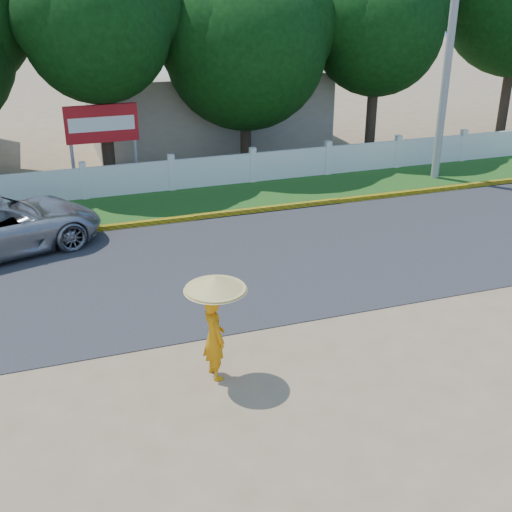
% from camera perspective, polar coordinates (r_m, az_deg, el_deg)
% --- Properties ---
extents(ground, '(120.00, 120.00, 0.00)m').
position_cam_1_polar(ground, '(13.21, 2.83, -8.51)').
color(ground, '#9E8460').
rests_on(ground, ground).
extents(road, '(60.00, 7.00, 0.02)m').
position_cam_1_polar(road, '(16.96, -2.72, -0.75)').
color(road, '#38383A').
rests_on(road, ground).
extents(grass_verge, '(60.00, 3.50, 0.03)m').
position_cam_1_polar(grass_verge, '(21.70, -6.63, 4.73)').
color(grass_verge, '#2D601E').
rests_on(grass_verge, ground).
extents(curb, '(40.00, 0.18, 0.16)m').
position_cam_1_polar(curb, '(20.12, -5.57, 3.42)').
color(curb, yellow).
rests_on(curb, ground).
extents(fence, '(40.00, 0.10, 1.10)m').
position_cam_1_polar(fence, '(22.90, -7.50, 7.11)').
color(fence, silver).
rests_on(fence, ground).
extents(building_near, '(10.00, 6.00, 3.20)m').
position_cam_1_polar(building_near, '(29.75, -4.58, 13.19)').
color(building_near, '#B7AD99').
rests_on(building_near, ground).
extents(utility_pole, '(0.28, 0.28, 8.64)m').
position_cam_1_polar(utility_pole, '(24.38, 16.71, 16.44)').
color(utility_pole, gray).
rests_on(utility_pole, ground).
extents(monk_with_parasol, '(1.16, 1.16, 2.11)m').
position_cam_1_polar(monk_with_parasol, '(11.80, -3.70, -5.01)').
color(monk_with_parasol, orange).
rests_on(monk_with_parasol, ground).
extents(billboard, '(2.50, 0.13, 2.95)m').
position_cam_1_polar(billboard, '(23.26, -13.53, 10.98)').
color(billboard, gray).
rests_on(billboard, ground).
extents(tree_row, '(41.89, 7.72, 9.29)m').
position_cam_1_polar(tree_row, '(25.71, 0.15, 19.21)').
color(tree_row, '#473828').
rests_on(tree_row, ground).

